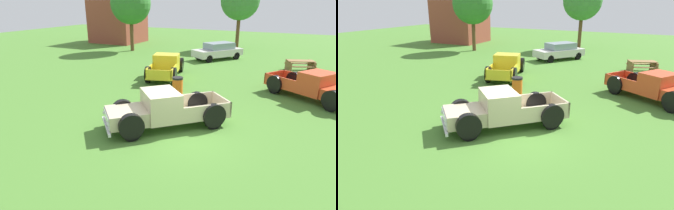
# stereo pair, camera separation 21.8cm
# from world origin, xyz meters

# --- Properties ---
(ground_plane) EXTENTS (80.00, 80.00, 0.00)m
(ground_plane) POSITION_xyz_m (0.00, 0.00, 0.00)
(ground_plane) COLOR #477A2D
(pickup_truck_foreground) EXTENTS (4.68, 4.64, 1.49)m
(pickup_truck_foreground) POSITION_xyz_m (-0.88, 0.12, 0.71)
(pickup_truck_foreground) COLOR #C6B793
(pickup_truck_foreground) RESTS_ON ground_plane
(pickup_truck_behind_left) EXTENTS (2.95, 5.07, 1.47)m
(pickup_truck_behind_left) POSITION_xyz_m (-4.33, 7.81, 0.70)
(pickup_truck_behind_left) COLOR yellow
(pickup_truck_behind_left) RESTS_ON ground_plane
(pickup_truck_behind_right) EXTENTS (4.90, 4.02, 1.46)m
(pickup_truck_behind_right) POSITION_xyz_m (4.71, 6.42, 0.69)
(pickup_truck_behind_right) COLOR #D14723
(pickup_truck_behind_right) RESTS_ON ground_plane
(sedan_distant_a) EXTENTS (3.86, 4.46, 1.41)m
(sedan_distant_a) POSITION_xyz_m (-2.93, 14.89, 0.74)
(sedan_distant_a) COLOR silver
(sedan_distant_a) RESTS_ON ground_plane
(picnic_table) EXTENTS (2.20, 2.01, 0.78)m
(picnic_table) POSITION_xyz_m (3.65, 13.10, 0.49)
(picnic_table) COLOR olive
(picnic_table) RESTS_ON ground_plane
(trash_can) EXTENTS (0.59, 0.59, 0.95)m
(trash_can) POSITION_xyz_m (-1.99, 4.36, 0.48)
(trash_can) COLOR orange
(trash_can) RESTS_ON ground_plane
(oak_tree_west) EXTENTS (3.89, 3.89, 6.44)m
(oak_tree_west) POSITION_xyz_m (-12.00, 15.61, 4.47)
(oak_tree_west) COLOR brown
(oak_tree_west) RESTS_ON ground_plane
(oak_tree_center) EXTENTS (3.85, 3.85, 6.70)m
(oak_tree_center) POSITION_xyz_m (-2.86, 21.54, 4.75)
(oak_tree_center) COLOR brown
(oak_tree_center) RESTS_ON ground_plane
(brick_pavilion) EXTENTS (5.42, 4.91, 4.84)m
(brick_pavilion) POSITION_xyz_m (-17.02, 20.51, 2.42)
(brick_pavilion) COLOR brown
(brick_pavilion) RESTS_ON ground_plane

